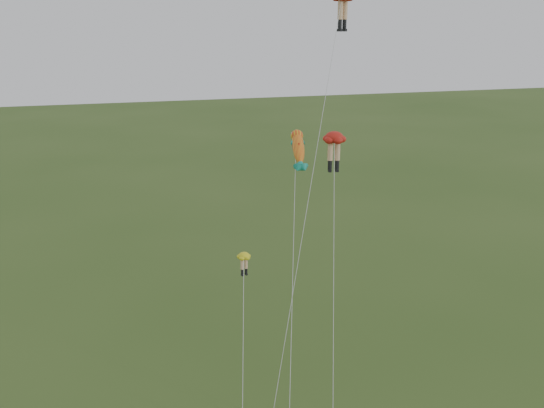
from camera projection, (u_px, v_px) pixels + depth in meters
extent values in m
cylinder|color=#E6B488|center=(340.00, 10.00, 39.87)|extent=(0.35, 0.35, 1.19)
cylinder|color=black|center=(340.00, 24.00, 40.13)|extent=(0.27, 0.27, 0.60)
cube|color=black|center=(340.00, 30.00, 40.24)|extent=(0.33, 0.40, 0.17)
cylinder|color=#E6B488|center=(345.00, 10.00, 40.19)|extent=(0.35, 0.35, 1.19)
cylinder|color=black|center=(344.00, 24.00, 40.45)|extent=(0.27, 0.27, 0.60)
cube|color=black|center=(344.00, 30.00, 40.56)|extent=(0.33, 0.40, 0.17)
cylinder|color=silver|center=(310.00, 191.00, 37.68)|extent=(7.73, 9.75, 24.29)
ellipsoid|color=#B21C12|center=(334.00, 137.00, 40.93)|extent=(1.90, 1.90, 0.82)
cylinder|color=#E6B488|center=(330.00, 151.00, 41.18)|extent=(0.36, 0.36, 1.25)
cylinder|color=black|center=(330.00, 165.00, 41.46)|extent=(0.28, 0.28, 0.63)
cube|color=black|center=(330.00, 171.00, 41.57)|extent=(0.26, 0.39, 0.18)
cylinder|color=#E6B488|center=(337.00, 151.00, 41.24)|extent=(0.36, 0.36, 1.25)
cylinder|color=black|center=(337.00, 165.00, 41.51)|extent=(0.28, 0.28, 0.63)
cube|color=black|center=(337.00, 170.00, 41.63)|extent=(0.26, 0.39, 0.18)
cylinder|color=silver|center=(334.00, 271.00, 37.17)|extent=(4.29, 11.52, 15.17)
ellipsoid|color=yellow|center=(244.00, 256.00, 38.22)|extent=(1.11, 1.11, 0.46)
cylinder|color=#E6B488|center=(242.00, 264.00, 38.32)|extent=(0.20, 0.20, 0.70)
cylinder|color=black|center=(242.00, 272.00, 38.47)|extent=(0.16, 0.16, 0.35)
cube|color=black|center=(242.00, 275.00, 38.53)|extent=(0.16, 0.23, 0.10)
cylinder|color=#E6B488|center=(246.00, 263.00, 38.45)|extent=(0.20, 0.20, 0.70)
cylinder|color=black|center=(246.00, 271.00, 38.60)|extent=(0.16, 0.16, 0.35)
cube|color=black|center=(246.00, 274.00, 38.67)|extent=(0.16, 0.23, 0.10)
cylinder|color=silver|center=(243.00, 339.00, 35.98)|extent=(1.92, 6.84, 8.33)
ellipsoid|color=gold|center=(298.00, 146.00, 41.22)|extent=(1.55, 3.28, 2.56)
sphere|color=gold|center=(298.00, 146.00, 41.22)|extent=(1.14, 1.41, 1.25)
cone|color=#158E79|center=(298.00, 146.00, 41.22)|extent=(0.92, 1.26, 1.22)
cone|color=#158E79|center=(298.00, 146.00, 41.22)|extent=(0.92, 1.26, 1.22)
cone|color=#158E79|center=(298.00, 146.00, 41.22)|extent=(0.53, 0.71, 0.68)
cone|color=#158E79|center=(298.00, 146.00, 41.22)|extent=(0.53, 0.71, 0.68)
cone|color=red|center=(298.00, 146.00, 41.22)|extent=(0.57, 0.72, 0.66)
cylinder|color=silver|center=(294.00, 276.00, 37.70)|extent=(4.11, 10.96, 14.12)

